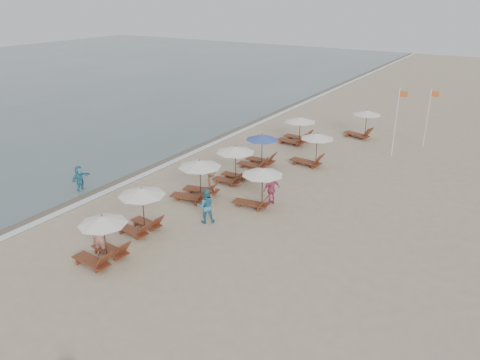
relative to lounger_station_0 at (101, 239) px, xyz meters
The scene contains 19 objects.
ground 6.31m from the lounger_station_0, 26.82° to the left, with size 160.00×160.00×0.00m, color tan.
wet_sand_band 14.61m from the lounger_station_0, 118.50° to the left, with size 3.20×140.00×0.01m, color #6B5E4C.
foam_line 14.04m from the lounger_station_0, 113.82° to the left, with size 0.50×140.00×0.02m, color white.
lounger_station_0 is the anchor object (origin of this frame).
lounger_station_1 2.92m from the lounger_station_0, 98.44° to the left, with size 2.45×2.27×2.35m.
lounger_station_2 7.53m from the lounger_station_0, 94.26° to the left, with size 2.78×2.41×2.30m.
lounger_station_3 10.63m from the lounger_station_0, 90.79° to the left, with size 2.50×2.36×2.32m.
lounger_station_4 13.82m from the lounger_station_0, 90.83° to the left, with size 2.58×2.18×2.27m.
lounger_station_5 19.90m from the lounger_station_0, 90.97° to the left, with size 2.80×2.40×2.08m.
inland_station_0 8.79m from the lounger_station_0, 70.62° to the left, with size 2.69×2.24×2.22m.
inland_station_1 16.10m from the lounger_station_0, 80.36° to the left, with size 2.84×2.24×2.22m.
inland_station_2 24.16m from the lounger_station_0, 81.77° to the left, with size 2.88×2.29×2.22m.
beachgoer_near 0.58m from the lounger_station_0, 147.32° to the left, with size 0.68×0.45×1.87m, color tan.
beachgoer_mid_a 5.61m from the lounger_station_0, 73.41° to the left, with size 0.90×0.70×1.84m, color teal.
beachgoer_mid_b 8.19m from the lounger_station_0, 90.31° to the left, with size 1.05×0.60×1.62m, color #97694D.
beachgoer_far_a 9.67m from the lounger_station_0, 69.69° to the left, with size 1.04×0.43×1.78m, color #C54F76.
waterline_walker 8.50m from the lounger_station_0, 145.99° to the left, with size 1.42×0.45×1.53m, color teal.
flag_pole_near 21.87m from the lounger_station_0, 71.76° to the left, with size 0.60×0.08×4.87m.
flag_pole_far 25.50m from the lounger_station_0, 71.04° to the left, with size 0.60×0.08×4.44m.
Camera 1 is at (8.70, -14.38, 10.90)m, focal length 34.72 mm.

